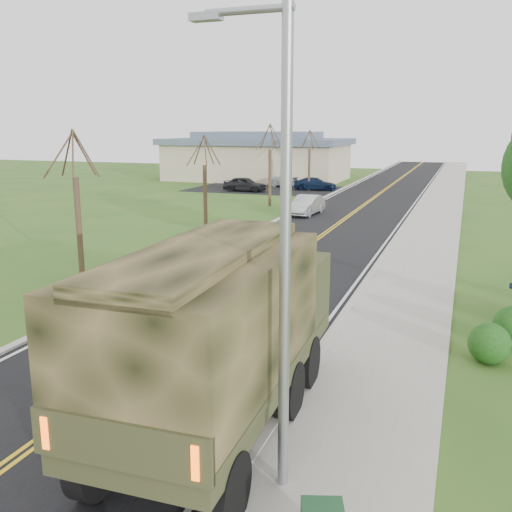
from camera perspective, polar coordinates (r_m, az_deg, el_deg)
The scene contains 17 objects.
ground at distance 13.20m, azimuth -18.63°, elevation -15.59°, with size 160.00×160.00×0.00m, color #2C541C.
road at distance 49.86m, azimuth 11.32°, elevation 5.43°, with size 8.00×120.00×0.01m, color black.
curb_right at distance 49.39m, azimuth 16.09°, elevation 5.18°, with size 0.30×120.00×0.12m, color #9E998E.
sidewalk_right at distance 49.30m, azimuth 18.12°, elevation 5.02°, with size 3.20×120.00×0.10m, color #9E998E.
curb_left at distance 50.65m, azimuth 6.66°, elevation 5.76°, with size 0.30×120.00×0.10m, color #9E998E.
street_light at distance 8.98m, azimuth 2.35°, elevation 1.93°, with size 1.65×0.22×8.00m.
bare_tree_a at distance 24.13m, azimuth -17.36°, elevation 3.83°, with size 1.93×2.26×6.08m.
bare_tree_b at distance 34.36m, azimuth -5.11°, elevation 6.59°, with size 1.83×2.14×5.73m.
bare_tree_c at distance 45.44m, azimuth 1.40°, elevation 8.50°, with size 2.04×2.39×6.42m.
bare_tree_d at distance 56.92m, azimuth 5.35°, elevation 9.07°, with size 1.88×2.20×5.91m.
commercial_building at distance 69.11m, azimuth 0.21°, elevation 9.87°, with size 25.50×21.50×5.65m.
military_truck at distance 11.43m, azimuth -3.66°, elevation -6.77°, with size 3.02×8.14×4.02m.
suv_champagne at distance 27.50m, azimuth -0.21°, elevation 1.26°, with size 2.15×4.66×1.29m, color #A0895A.
sedan_silver at distance 41.06m, azimuth 5.07°, elevation 5.09°, with size 1.47×4.23×1.39m, color silver.
lot_car_dark at distance 56.08m, azimuth -1.12°, elevation 7.19°, with size 1.70×4.21×1.44m, color black.
lot_car_silver at distance 60.57m, azimuth 3.00°, elevation 7.49°, with size 1.29×3.71×1.22m, color #B6B5BA.
lot_car_navy at distance 57.56m, azimuth 5.95°, elevation 7.18°, with size 1.77×4.35×1.26m, color #0E1A33.
Camera 1 is at (7.59, -8.90, 6.11)m, focal length 40.00 mm.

